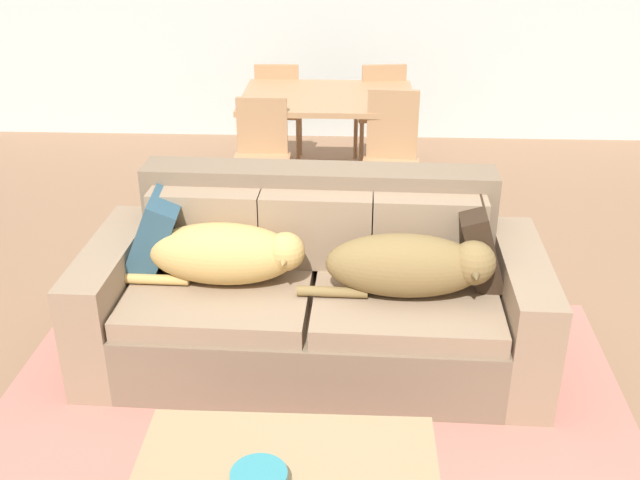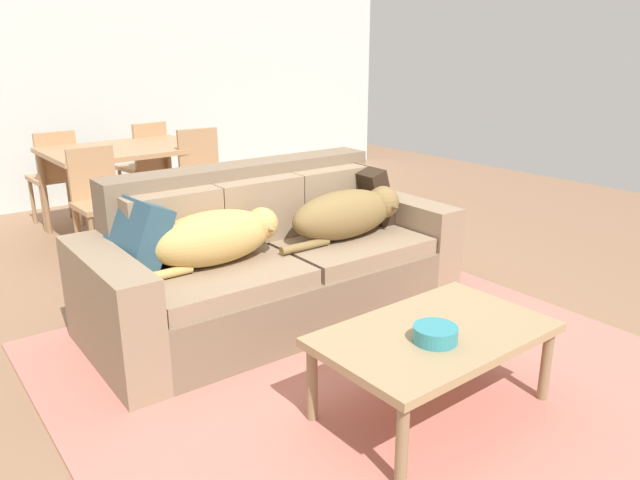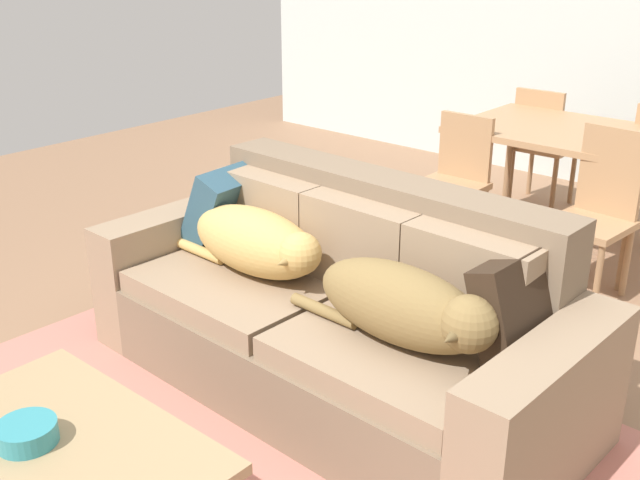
{
  "view_description": "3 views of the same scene",
  "coord_description": "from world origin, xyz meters",
  "px_view_note": "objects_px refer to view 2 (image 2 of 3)",
  "views": [
    {
      "loc": [
        0.01,
        -3.03,
        2.28
      ],
      "look_at": [
        -0.13,
        0.14,
        0.73
      ],
      "focal_mm": 42.07,
      "sensor_mm": 36.0,
      "label": 1
    },
    {
      "loc": [
        -2.15,
        -2.68,
        1.64
      ],
      "look_at": [
        -0.01,
        0.01,
        0.53
      ],
      "focal_mm": 34.26,
      "sensor_mm": 36.0,
      "label": 2
    },
    {
      "loc": [
        1.77,
        -2.06,
        1.94
      ],
      "look_at": [
        -0.26,
        0.27,
        0.69
      ],
      "focal_mm": 43.21,
      "sensor_mm": 36.0,
      "label": 3
    }
  ],
  "objects_px": {
    "couch": "(271,262)",
    "bowl_on_coffee_table": "(435,334)",
    "dog_on_left_cushion": "(217,237)",
    "throw_pillow_by_left_arm": "(135,238)",
    "dining_chair_far_right": "(146,162)",
    "coffee_table": "(435,339)",
    "dog_on_right_cushion": "(348,213)",
    "dining_table": "(125,155)",
    "dining_chair_near_left": "(100,198)",
    "dining_chair_near_right": "(205,181)",
    "throw_pillow_by_right_arm": "(366,195)",
    "dining_chair_far_left": "(55,173)"
  },
  "relations": [
    {
      "from": "bowl_on_coffee_table",
      "to": "dining_chair_far_left",
      "type": "height_order",
      "value": "dining_chair_far_left"
    },
    {
      "from": "dog_on_right_cushion",
      "to": "coffee_table",
      "type": "distance_m",
      "value": 1.31
    },
    {
      "from": "dog_on_left_cushion",
      "to": "dining_chair_far_left",
      "type": "distance_m",
      "value": 2.95
    },
    {
      "from": "bowl_on_coffee_table",
      "to": "dining_chair_far_right",
      "type": "xyz_separation_m",
      "value": [
        0.53,
        4.26,
        0.06
      ]
    },
    {
      "from": "throw_pillow_by_left_arm",
      "to": "throw_pillow_by_right_arm",
      "type": "distance_m",
      "value": 1.64
    },
    {
      "from": "throw_pillow_by_left_arm",
      "to": "throw_pillow_by_right_arm",
      "type": "height_order",
      "value": "throw_pillow_by_left_arm"
    },
    {
      "from": "dog_on_left_cushion",
      "to": "throw_pillow_by_left_arm",
      "type": "height_order",
      "value": "throw_pillow_by_left_arm"
    },
    {
      "from": "dog_on_right_cushion",
      "to": "dining_chair_far_right",
      "type": "relative_size",
      "value": 1.03
    },
    {
      "from": "throw_pillow_by_left_arm",
      "to": "dining_chair_near_right",
      "type": "distance_m",
      "value": 2.05
    },
    {
      "from": "throw_pillow_by_left_arm",
      "to": "throw_pillow_by_right_arm",
      "type": "relative_size",
      "value": 1.02
    },
    {
      "from": "coffee_table",
      "to": "bowl_on_coffee_table",
      "type": "height_order",
      "value": "bowl_on_coffee_table"
    },
    {
      "from": "couch",
      "to": "dining_chair_near_left",
      "type": "distance_m",
      "value": 1.74
    },
    {
      "from": "bowl_on_coffee_table",
      "to": "dining_table",
      "type": "relative_size",
      "value": 0.15
    },
    {
      "from": "coffee_table",
      "to": "dining_chair_near_left",
      "type": "relative_size",
      "value": 1.21
    },
    {
      "from": "dining_chair_near_right",
      "to": "dining_chair_far_left",
      "type": "height_order",
      "value": "dining_chair_near_right"
    },
    {
      "from": "bowl_on_coffee_table",
      "to": "dining_chair_far_right",
      "type": "distance_m",
      "value": 4.29
    },
    {
      "from": "throw_pillow_by_left_arm",
      "to": "coffee_table",
      "type": "xyz_separation_m",
      "value": [
        0.79,
        -1.44,
        -0.28
      ]
    },
    {
      "from": "coffee_table",
      "to": "dog_on_right_cushion",
      "type": "bearing_deg",
      "value": 66.86
    },
    {
      "from": "dining_chair_near_left",
      "to": "dining_table",
      "type": "bearing_deg",
      "value": 51.19
    },
    {
      "from": "dog_on_right_cushion",
      "to": "dining_chair_far_right",
      "type": "bearing_deg",
      "value": 92.77
    },
    {
      "from": "dog_on_right_cushion",
      "to": "dining_table",
      "type": "xyz_separation_m",
      "value": [
        -0.48,
        2.44,
        0.09
      ]
    },
    {
      "from": "dining_chair_near_left",
      "to": "dining_chair_far_right",
      "type": "distance_m",
      "value": 1.44
    },
    {
      "from": "dog_on_left_cushion",
      "to": "throw_pillow_by_left_arm",
      "type": "distance_m",
      "value": 0.44
    },
    {
      "from": "dog_on_right_cushion",
      "to": "dining_chair_near_left",
      "type": "relative_size",
      "value": 1.06
    },
    {
      "from": "dining_chair_far_left",
      "to": "dining_chair_far_right",
      "type": "height_order",
      "value": "dining_chair_far_right"
    },
    {
      "from": "coffee_table",
      "to": "dining_table",
      "type": "height_order",
      "value": "dining_table"
    },
    {
      "from": "couch",
      "to": "dining_chair_near_right",
      "type": "relative_size",
      "value": 2.43
    },
    {
      "from": "throw_pillow_by_right_arm",
      "to": "throw_pillow_by_left_arm",
      "type": "bearing_deg",
      "value": 178.37
    },
    {
      "from": "bowl_on_coffee_table",
      "to": "dining_chair_near_left",
      "type": "distance_m",
      "value": 3.13
    },
    {
      "from": "bowl_on_coffee_table",
      "to": "dining_chair_near_right",
      "type": "bearing_deg",
      "value": 79.67
    },
    {
      "from": "couch",
      "to": "throw_pillow_by_right_arm",
      "type": "height_order",
      "value": "couch"
    },
    {
      "from": "dog_on_left_cushion",
      "to": "throw_pillow_by_right_arm",
      "type": "distance_m",
      "value": 1.24
    },
    {
      "from": "couch",
      "to": "coffee_table",
      "type": "height_order",
      "value": "couch"
    },
    {
      "from": "dining_chair_near_left",
      "to": "dining_chair_far_right",
      "type": "bearing_deg",
      "value": 51.71
    },
    {
      "from": "bowl_on_coffee_table",
      "to": "dining_table",
      "type": "height_order",
      "value": "dining_table"
    },
    {
      "from": "couch",
      "to": "throw_pillow_by_left_arm",
      "type": "xyz_separation_m",
      "value": [
        -0.82,
        0.08,
        0.3
      ]
    },
    {
      "from": "dining_table",
      "to": "bowl_on_coffee_table",
      "type": "bearing_deg",
      "value": -91.61
    },
    {
      "from": "dog_on_right_cushion",
      "to": "dining_chair_near_left",
      "type": "xyz_separation_m",
      "value": [
        -0.93,
        1.85,
        -0.12
      ]
    },
    {
      "from": "dining_chair_far_right",
      "to": "couch",
      "type": "bearing_deg",
      "value": 73.48
    },
    {
      "from": "coffee_table",
      "to": "dining_chair_far_left",
      "type": "bearing_deg",
      "value": 95.68
    },
    {
      "from": "dining_chair_far_right",
      "to": "throw_pillow_by_right_arm",
      "type": "bearing_deg",
      "value": 90.09
    },
    {
      "from": "dining_table",
      "to": "dining_chair_near_left",
      "type": "relative_size",
      "value": 1.48
    },
    {
      "from": "throw_pillow_by_left_arm",
      "to": "dining_chair_near_right",
      "type": "relative_size",
      "value": 0.43
    },
    {
      "from": "dog_on_right_cushion",
      "to": "dining_chair_far_left",
      "type": "height_order",
      "value": "dining_chair_far_left"
    },
    {
      "from": "throw_pillow_by_right_arm",
      "to": "dining_table",
      "type": "xyz_separation_m",
      "value": [
        -0.83,
        2.22,
        0.07
      ]
    },
    {
      "from": "couch",
      "to": "dining_chair_near_right",
      "type": "xyz_separation_m",
      "value": [
        0.45,
        1.69,
        0.17
      ]
    },
    {
      "from": "dining_chair_far_right",
      "to": "dining_chair_near_left",
      "type": "bearing_deg",
      "value": 44.6
    },
    {
      "from": "dog_on_right_cushion",
      "to": "dining_chair_far_left",
      "type": "relative_size",
      "value": 1.04
    },
    {
      "from": "dining_chair_near_right",
      "to": "throw_pillow_by_left_arm",
      "type": "bearing_deg",
      "value": -123.76
    },
    {
      "from": "couch",
      "to": "bowl_on_coffee_table",
      "type": "height_order",
      "value": "couch"
    }
  ]
}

